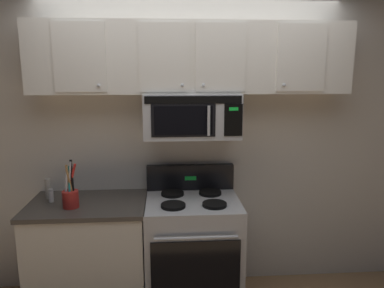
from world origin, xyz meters
TOP-DOWN VIEW (x-y plane):
  - back_wall at (0.00, 0.79)m, footprint 5.20×0.10m
  - stove_range at (0.00, 0.42)m, footprint 0.76×0.69m
  - over_range_microwave at (-0.00, 0.54)m, footprint 0.76×0.43m
  - upper_cabinets at (-0.00, 0.57)m, footprint 2.50×0.36m
  - counter_segment at (-0.84, 0.43)m, footprint 0.93×0.65m
  - utensil_crock_red at (-0.94, 0.33)m, footprint 0.12×0.12m
  - salt_shaker at (-1.13, 0.46)m, footprint 0.04×0.04m
  - pepper_mill at (-1.18, 0.55)m, footprint 0.05×0.05m

SIDE VIEW (x-z plane):
  - counter_segment at x=-0.84m, z-range 0.00..0.90m
  - stove_range at x=0.00m, z-range -0.09..1.03m
  - salt_shaker at x=-1.13m, z-range 0.90..1.01m
  - pepper_mill at x=-1.18m, z-range 0.90..1.07m
  - utensil_crock_red at x=-0.94m, z-range 0.81..1.18m
  - back_wall at x=0.00m, z-range 0.00..2.70m
  - over_range_microwave at x=0.00m, z-range 1.40..1.75m
  - upper_cabinets at x=0.00m, z-range 1.75..2.30m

